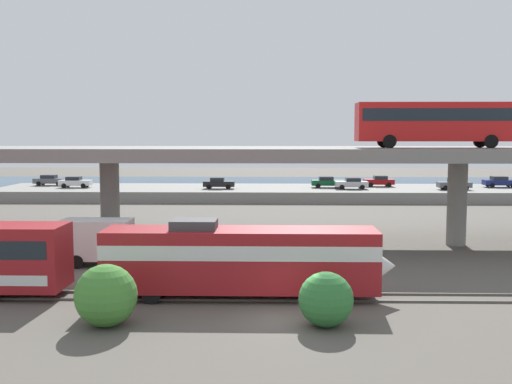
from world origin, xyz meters
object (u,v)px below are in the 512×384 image
at_px(transit_bus_on_overpass, 436,120).
at_px(parked_car_3, 75,182).
at_px(parked_car_0, 500,182).
at_px(parked_car_6, 50,180).
at_px(parked_car_4, 454,184).
at_px(parked_car_7, 352,183).
at_px(service_truck_east, 110,241).
at_px(train_locomotive, 254,257).
at_px(parked_car_5, 219,183).
at_px(parked_car_1, 327,182).
at_px(parked_car_2, 379,181).

xyz_separation_m(transit_bus_on_overpass, parked_car_3, (-38.97, 35.24, -7.49)).
bearing_deg(parked_car_0, parked_car_6, 178.71).
bearing_deg(parked_car_6, parked_car_4, -5.54).
distance_m(parked_car_6, parked_car_7, 41.98).
bearing_deg(transit_bus_on_overpass, parked_car_6, -41.54).
distance_m(service_truck_east, parked_car_0, 60.97).
height_order(train_locomotive, parked_car_5, train_locomotive).
bearing_deg(parked_car_4, transit_bus_on_overpass, 71.13).
distance_m(service_truck_east, parked_car_7, 46.29).
distance_m(train_locomotive, transit_bus_on_overpass, 21.48).
height_order(parked_car_0, parked_car_1, same).
relative_size(parked_car_0, parked_car_7, 1.07).
height_order(service_truck_east, parked_car_5, service_truck_east).
height_order(service_truck_east, parked_car_2, service_truck_east).
xyz_separation_m(parked_car_2, parked_car_6, (-46.02, 0.63, 0.00)).
bearing_deg(parked_car_5, service_truck_east, -95.13).
bearing_deg(parked_car_3, parked_car_0, 1.97).
bearing_deg(parked_car_2, service_truck_east, 60.50).
relative_size(train_locomotive, parked_car_4, 3.64).
bearing_deg(transit_bus_on_overpass, parked_car_5, -60.23).
height_order(parked_car_3, parked_car_4, same).
xyz_separation_m(parked_car_2, parked_car_4, (8.94, -4.70, -0.00)).
bearing_deg(parked_car_2, parked_car_6, -0.79).
height_order(transit_bus_on_overpass, service_truck_east, transit_bus_on_overpass).
xyz_separation_m(service_truck_east, parked_car_2, (25.54, 45.14, 0.55)).
relative_size(train_locomotive, service_truck_east, 2.26).
xyz_separation_m(service_truck_east, parked_car_1, (18.24, 43.28, 0.55)).
bearing_deg(train_locomotive, parked_car_4, 62.93).
relative_size(transit_bus_on_overpass, parked_car_5, 2.92).
height_order(parked_car_0, parked_car_6, same).
distance_m(parked_car_1, parked_car_5, 14.71).
xyz_separation_m(parked_car_4, parked_car_7, (-13.24, 0.69, 0.00)).
bearing_deg(parked_car_0, transit_bus_on_overpass, -116.68).
height_order(parked_car_1, parked_car_2, same).
distance_m(parked_car_1, parked_car_2, 7.53).
distance_m(parked_car_3, parked_car_6, 5.72).
bearing_deg(parked_car_1, parked_car_7, -35.64).
distance_m(service_truck_east, parked_car_4, 53.15).
height_order(train_locomotive, parked_car_3, train_locomotive).
relative_size(train_locomotive, parked_car_3, 3.64).
bearing_deg(parked_car_5, parked_car_6, 169.03).
height_order(train_locomotive, parked_car_7, train_locomotive).
bearing_deg(transit_bus_on_overpass, service_truck_east, 17.20).
xyz_separation_m(parked_car_3, parked_car_4, (50.35, -1.95, 0.00)).
height_order(parked_car_3, parked_car_5, same).
bearing_deg(parked_car_4, train_locomotive, 62.93).
bearing_deg(parked_car_0, parked_car_3, -178.03).
bearing_deg(parked_car_3, parked_car_2, 3.80).
bearing_deg(parked_car_0, parked_car_5, -175.07).
bearing_deg(train_locomotive, parked_car_5, 97.06).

